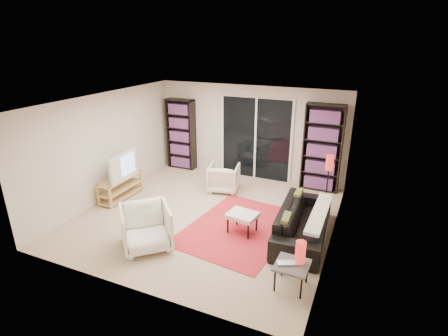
# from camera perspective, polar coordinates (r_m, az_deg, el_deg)

# --- Properties ---
(floor) EXTENTS (5.00, 5.00, 0.00)m
(floor) POSITION_cam_1_polar(r_m,az_deg,el_deg) (7.42, -2.72, -7.73)
(floor) COLOR tan
(floor) RESTS_ON ground
(wall_back) EXTENTS (5.00, 0.02, 2.40)m
(wall_back) POSITION_cam_1_polar(r_m,az_deg,el_deg) (9.13, 4.13, 5.86)
(wall_back) COLOR beige
(wall_back) RESTS_ON ground
(wall_front) EXTENTS (5.00, 0.02, 2.40)m
(wall_front) POSITION_cam_1_polar(r_m,az_deg,el_deg) (5.01, -15.81, -7.81)
(wall_front) COLOR beige
(wall_front) RESTS_ON ground
(wall_left) EXTENTS (0.02, 5.00, 2.40)m
(wall_left) POSITION_cam_1_polar(r_m,az_deg,el_deg) (8.30, -18.57, 3.31)
(wall_left) COLOR beige
(wall_left) RESTS_ON ground
(wall_right) EXTENTS (0.02, 5.00, 2.40)m
(wall_right) POSITION_cam_1_polar(r_m,az_deg,el_deg) (6.29, 17.98, -2.07)
(wall_right) COLOR beige
(wall_right) RESTS_ON ground
(ceiling) EXTENTS (5.00, 5.00, 0.02)m
(ceiling) POSITION_cam_1_polar(r_m,az_deg,el_deg) (6.62, -3.08, 10.87)
(ceiling) COLOR white
(ceiling) RESTS_ON wall_back
(sliding_door) EXTENTS (1.92, 0.08, 2.16)m
(sliding_door) POSITION_cam_1_polar(r_m,az_deg,el_deg) (9.08, 5.21, 4.75)
(sliding_door) COLOR white
(sliding_door) RESTS_ON ground
(bookshelf_left) EXTENTS (0.80, 0.30, 1.95)m
(bookshelf_left) POSITION_cam_1_polar(r_m,az_deg,el_deg) (9.85, -7.03, 5.50)
(bookshelf_left) COLOR black
(bookshelf_left) RESTS_ON ground
(bookshelf_right) EXTENTS (0.90, 0.30, 2.10)m
(bookshelf_right) POSITION_cam_1_polar(r_m,az_deg,el_deg) (8.59, 15.74, 3.13)
(bookshelf_right) COLOR black
(bookshelf_right) RESTS_ON ground
(tv_stand) EXTENTS (0.38, 1.19, 0.50)m
(tv_stand) POSITION_cam_1_polar(r_m,az_deg,el_deg) (8.43, -16.48, -3.01)
(tv_stand) COLOR tan
(tv_stand) RESTS_ON floor
(tv) EXTENTS (0.25, 1.04, 0.59)m
(tv) POSITION_cam_1_polar(r_m,az_deg,el_deg) (8.22, -16.75, 0.38)
(tv) COLOR black
(tv) RESTS_ON tv_stand
(rug) EXTENTS (2.12, 2.68, 0.01)m
(rug) POSITION_cam_1_polar(r_m,az_deg,el_deg) (6.96, 2.60, -9.70)
(rug) COLOR red
(rug) RESTS_ON floor
(sofa) EXTENTS (0.94, 2.17, 0.62)m
(sofa) POSITION_cam_1_polar(r_m,az_deg,el_deg) (6.69, 12.83, -8.57)
(sofa) COLOR black
(sofa) RESTS_ON floor
(armchair_back) EXTENTS (0.83, 0.85, 0.65)m
(armchair_back) POSITION_cam_1_polar(r_m,az_deg,el_deg) (8.44, -0.04, -1.59)
(armchair_back) COLOR silver
(armchair_back) RESTS_ON floor
(armchair_front) EXTENTS (1.18, 1.18, 0.77)m
(armchair_front) POSITION_cam_1_polar(r_m,az_deg,el_deg) (6.35, -12.60, -9.47)
(armchair_front) COLOR silver
(armchair_front) RESTS_ON floor
(ottoman) EXTENTS (0.59, 0.51, 0.40)m
(ottoman) POSITION_cam_1_polar(r_m,az_deg,el_deg) (6.67, 3.03, -7.83)
(ottoman) COLOR silver
(ottoman) RESTS_ON floor
(side_table) EXTENTS (0.50, 0.50, 0.40)m
(side_table) POSITION_cam_1_polar(r_m,az_deg,el_deg) (5.42, 11.04, -15.53)
(side_table) COLOR #4F4F54
(side_table) RESTS_ON floor
(laptop) EXTENTS (0.37, 0.32, 0.03)m
(laptop) POSITION_cam_1_polar(r_m,az_deg,el_deg) (5.35, 10.49, -15.29)
(laptop) COLOR silver
(laptop) RESTS_ON side_table
(table_lamp) EXTENTS (0.15, 0.15, 0.34)m
(table_lamp) POSITION_cam_1_polar(r_m,az_deg,el_deg) (5.36, 12.37, -13.26)
(table_lamp) COLOR red
(table_lamp) RESTS_ON side_table
(floor_lamp) EXTENTS (0.18, 0.18, 1.22)m
(floor_lamp) POSITION_cam_1_polar(r_m,az_deg,el_deg) (7.69, 16.76, -0.14)
(floor_lamp) COLOR black
(floor_lamp) RESTS_ON floor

